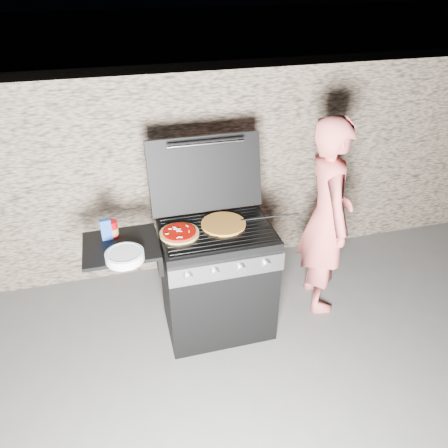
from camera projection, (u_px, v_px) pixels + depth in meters
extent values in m
plane|color=#50504F|center=(218.00, 324.00, 3.55)|extent=(50.00, 50.00, 0.00)
cube|color=tan|center=(189.00, 171.00, 3.94)|extent=(8.00, 0.35, 1.80)
cylinder|color=gold|center=(223.00, 224.00, 3.12)|extent=(0.40, 0.40, 0.02)
cylinder|color=#9D0009|center=(112.00, 229.00, 2.99)|extent=(0.09, 0.09, 0.12)
cube|color=navy|center=(106.00, 229.00, 2.95)|extent=(0.07, 0.05, 0.15)
cylinder|color=white|center=(125.00, 256.00, 2.77)|extent=(0.26, 0.26, 0.06)
imported|color=#EA665F|center=(326.00, 218.00, 3.40)|extent=(0.48, 0.65, 1.63)
cylinder|color=black|center=(267.00, 217.00, 3.13)|extent=(0.44, 0.15, 0.09)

